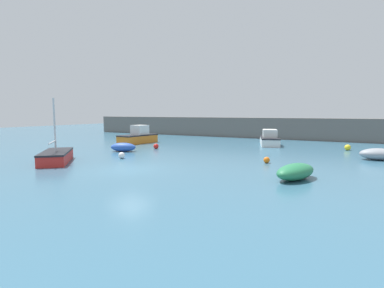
# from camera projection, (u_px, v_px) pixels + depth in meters

# --- Properties ---
(ground_plane) EXTENTS (120.00, 120.00, 0.20)m
(ground_plane) POSITION_uv_depth(u_px,v_px,m) (131.00, 171.00, 18.82)
(ground_plane) COLOR #38667F
(harbor_breakwater) EXTENTS (55.83, 2.64, 2.82)m
(harbor_breakwater) POSITION_uv_depth(u_px,v_px,m) (256.00, 128.00, 42.17)
(harbor_breakwater) COLOR #66605B
(harbor_breakwater) RESTS_ON ground_plane
(motorboat_grey_hull) EXTENTS (2.48, 4.98, 2.08)m
(motorboat_grey_hull) POSITION_uv_depth(u_px,v_px,m) (138.00, 137.00, 34.63)
(motorboat_grey_hull) COLOR orange
(motorboat_grey_hull) RESTS_ON ground_plane
(rowboat_white_midwater) EXTENTS (2.25, 3.27, 0.86)m
(rowboat_white_midwater) POSITION_uv_depth(u_px,v_px,m) (295.00, 172.00, 15.82)
(rowboat_white_midwater) COLOR #287A4C
(rowboat_white_midwater) RESTS_ON ground_plane
(fishing_dinghy_green) EXTENTS (2.57, 1.85, 0.80)m
(fishing_dinghy_green) POSITION_uv_depth(u_px,v_px,m) (123.00, 147.00, 27.23)
(fishing_dinghy_green) COLOR #2D56B7
(fishing_dinghy_green) RESTS_ON ground_plane
(motorboat_with_cabin) EXTENTS (3.48, 5.90, 1.72)m
(motorboat_with_cabin) POSITION_uv_depth(u_px,v_px,m) (269.00, 139.00, 32.75)
(motorboat_with_cabin) COLOR white
(motorboat_with_cabin) RESTS_ON ground_plane
(rowboat_blue_near) EXTENTS (2.90, 2.06, 0.88)m
(rowboat_blue_near) POSITION_uv_depth(u_px,v_px,m) (379.00, 154.00, 22.38)
(rowboat_blue_near) COLOR gray
(rowboat_blue_near) RESTS_ON ground_plane
(sailboat_short_mast) EXTENTS (4.39, 4.53, 4.56)m
(sailboat_short_mast) POSITION_uv_depth(u_px,v_px,m) (56.00, 156.00, 21.25)
(sailboat_short_mast) COLOR red
(sailboat_short_mast) RESTS_ON ground_plane
(mooring_buoy_red) EXTENTS (0.51, 0.51, 0.51)m
(mooring_buoy_red) POSITION_uv_depth(u_px,v_px,m) (156.00, 146.00, 29.20)
(mooring_buoy_red) COLOR red
(mooring_buoy_red) RESTS_ON ground_plane
(mooring_buoy_orange) EXTENTS (0.44, 0.44, 0.44)m
(mooring_buoy_orange) POSITION_uv_depth(u_px,v_px,m) (267.00, 160.00, 21.01)
(mooring_buoy_orange) COLOR orange
(mooring_buoy_orange) RESTS_ON ground_plane
(mooring_buoy_yellow) EXTENTS (0.55, 0.55, 0.55)m
(mooring_buoy_yellow) POSITION_uv_depth(u_px,v_px,m) (348.00, 147.00, 28.05)
(mooring_buoy_yellow) COLOR yellow
(mooring_buoy_yellow) RESTS_ON ground_plane
(mooring_buoy_white) EXTENTS (0.50, 0.50, 0.50)m
(mooring_buoy_white) POSITION_uv_depth(u_px,v_px,m) (122.00, 155.00, 23.10)
(mooring_buoy_white) COLOR white
(mooring_buoy_white) RESTS_ON ground_plane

